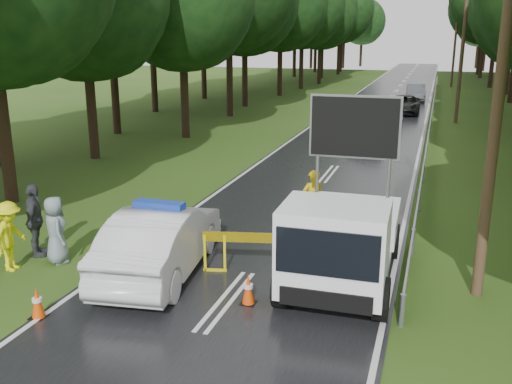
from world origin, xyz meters
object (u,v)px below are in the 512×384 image
at_px(officer, 313,201).
at_px(civilian, 304,250).
at_px(queue_car_first, 369,133).
at_px(barrier, 255,243).
at_px(queue_car_fourth, 416,93).
at_px(police_sedan, 161,241).
at_px(queue_car_third, 404,105).
at_px(queue_car_second, 381,115).
at_px(work_truck, 342,238).

height_order(officer, civilian, civilian).
bearing_deg(queue_car_first, officer, -83.78).
bearing_deg(officer, barrier, 45.62).
bearing_deg(officer, queue_car_fourth, -125.49).
bearing_deg(officer, police_sedan, 22.03).
bearing_deg(queue_car_fourth, police_sedan, -100.78).
bearing_deg(police_sedan, queue_car_third, -104.52).
relative_size(queue_car_second, queue_car_fourth, 1.30).
xyz_separation_m(police_sedan, barrier, (2.15, 0.65, -0.04)).
bearing_deg(queue_car_second, queue_car_first, -87.33).
height_order(queue_car_first, queue_car_second, queue_car_second).
relative_size(barrier, queue_car_second, 0.45).
bearing_deg(queue_car_second, work_truck, -83.81).
relative_size(police_sedan, queue_car_fourth, 1.23).
bearing_deg(queue_car_second, civilian, -85.70).
distance_m(civilian, queue_car_second, 23.70).
bearing_deg(work_truck, queue_car_first, 93.67).
bearing_deg(queue_car_third, work_truck, -89.75).
distance_m(queue_car_third, queue_car_fourth, 8.37).
bearing_deg(civilian, police_sedan, 145.15).
bearing_deg(queue_car_fourth, queue_car_third, -97.52).
distance_m(barrier, queue_car_third, 29.95).
distance_m(civilian, queue_car_first, 17.71).
xyz_separation_m(police_sedan, work_truck, (4.23, 0.69, 0.30)).
bearing_deg(police_sedan, civilian, 173.49).
bearing_deg(police_sedan, work_truck, -178.21).
relative_size(work_truck, civilian, 2.66).
distance_m(police_sedan, queue_car_second, 23.92).
xyz_separation_m(queue_car_first, queue_car_fourth, (1.35, 21.17, 0.02)).
distance_m(work_truck, barrier, 2.11).
bearing_deg(civilian, officer, 63.58).
height_order(queue_car_third, queue_car_fourth, queue_car_fourth).
relative_size(police_sedan, civilian, 2.61).
distance_m(police_sedan, civilian, 3.49).
distance_m(work_truck, queue_car_fourth, 38.23).
xyz_separation_m(civilian, queue_car_second, (-0.68, 23.69, -0.20)).
bearing_deg(civilian, queue_car_third, 53.64).
height_order(civilian, queue_car_fourth, civilian).
distance_m(police_sedan, work_truck, 4.30).
height_order(queue_car_second, queue_car_fourth, queue_car_second).
relative_size(officer, queue_car_second, 0.34).
height_order(work_truck, queue_car_first, work_truck).
height_order(police_sedan, barrier, police_sedan).
height_order(officer, queue_car_second, officer).
bearing_deg(queue_car_fourth, barrier, -97.69).
relative_size(queue_car_first, queue_car_fourth, 0.94).
xyz_separation_m(police_sedan, queue_car_fourth, (4.17, 38.92, -0.13)).
xyz_separation_m(civilian, queue_car_fourth, (0.68, 38.86, -0.30)).
relative_size(queue_car_first, queue_car_second, 0.72).
distance_m(police_sedan, queue_car_fourth, 39.15).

